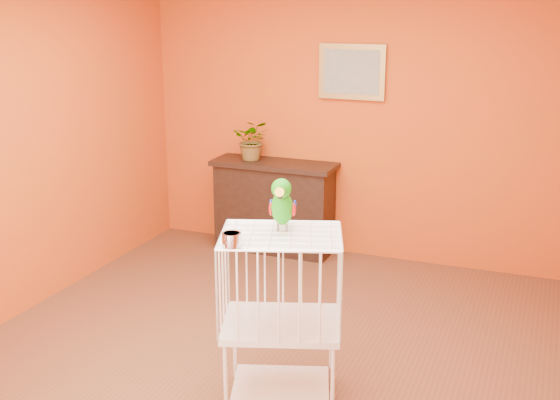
% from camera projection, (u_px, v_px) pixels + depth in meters
% --- Properties ---
extents(ground, '(4.50, 4.50, 0.00)m').
position_uv_depth(ground, '(256.00, 356.00, 4.87)').
color(ground, brown).
rests_on(ground, ground).
extents(room_shell, '(4.50, 4.50, 4.50)m').
position_uv_depth(room_shell, '(253.00, 131.00, 4.43)').
color(room_shell, '#C93E12').
rests_on(room_shell, ground).
extents(console_cabinet, '(1.20, 0.43, 0.89)m').
position_uv_depth(console_cabinet, '(274.00, 206.00, 6.81)').
color(console_cabinet, black).
rests_on(console_cabinet, ground).
extents(potted_plant, '(0.45, 0.47, 0.30)m').
position_uv_depth(potted_plant, '(251.00, 145.00, 6.70)').
color(potted_plant, '#26722D').
rests_on(potted_plant, console_cabinet).
extents(framed_picture, '(0.62, 0.04, 0.50)m').
position_uv_depth(framed_picture, '(352.00, 72.00, 6.36)').
color(framed_picture, '#A6803B').
rests_on(framed_picture, room_shell).
extents(birdcage, '(0.83, 0.73, 1.07)m').
position_uv_depth(birdcage, '(281.00, 316.00, 4.21)').
color(birdcage, white).
rests_on(birdcage, ground).
extents(feed_cup, '(0.11, 0.11, 0.07)m').
position_uv_depth(feed_cup, '(232.00, 239.00, 3.85)').
color(feed_cup, silver).
rests_on(feed_cup, birdcage).
extents(parrot, '(0.17, 0.30, 0.33)m').
position_uv_depth(parrot, '(282.00, 204.00, 4.07)').
color(parrot, '#59544C').
rests_on(parrot, birdcage).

